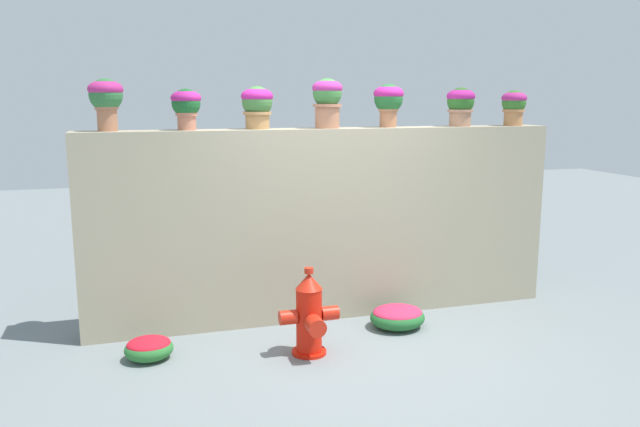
{
  "coord_description": "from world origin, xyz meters",
  "views": [
    {
      "loc": [
        -1.89,
        -4.83,
        2.23
      ],
      "look_at": [
        -0.14,
        0.96,
        1.11
      ],
      "focal_mm": 35.21,
      "sensor_mm": 36.0,
      "label": 1
    }
  ],
  "objects_px": {
    "potted_plant_6": "(514,104)",
    "fire_hydrant": "(310,316)",
    "potted_plant_0": "(106,97)",
    "flower_bush_right": "(397,316)",
    "potted_plant_3": "(327,98)",
    "flower_bush_left": "(149,348)",
    "potted_plant_2": "(257,104)",
    "potted_plant_5": "(461,103)",
    "potted_plant_4": "(388,100)",
    "potted_plant_1": "(186,104)"
  },
  "relations": [
    {
      "from": "potted_plant_0",
      "to": "potted_plant_2",
      "type": "distance_m",
      "value": 1.38
    },
    {
      "from": "potted_plant_0",
      "to": "flower_bush_right",
      "type": "height_order",
      "value": "potted_plant_0"
    },
    {
      "from": "potted_plant_5",
      "to": "fire_hydrant",
      "type": "relative_size",
      "value": 0.52
    },
    {
      "from": "potted_plant_0",
      "to": "potted_plant_4",
      "type": "bearing_deg",
      "value": 0.23
    },
    {
      "from": "flower_bush_right",
      "to": "potted_plant_0",
      "type": "bearing_deg",
      "value": 167.08
    },
    {
      "from": "potted_plant_3",
      "to": "potted_plant_0",
      "type": "bearing_deg",
      "value": 178.99
    },
    {
      "from": "potted_plant_3",
      "to": "flower_bush_right",
      "type": "bearing_deg",
      "value": -45.64
    },
    {
      "from": "potted_plant_4",
      "to": "potted_plant_6",
      "type": "xyz_separation_m",
      "value": [
        1.44,
        -0.06,
        -0.05
      ]
    },
    {
      "from": "potted_plant_5",
      "to": "potted_plant_6",
      "type": "distance_m",
      "value": 0.63
    },
    {
      "from": "potted_plant_3",
      "to": "potted_plant_5",
      "type": "xyz_separation_m",
      "value": [
        1.48,
        0.02,
        -0.05
      ]
    },
    {
      "from": "potted_plant_2",
      "to": "potted_plant_5",
      "type": "xyz_separation_m",
      "value": [
        2.18,
        -0.03,
        -0.0
      ]
    },
    {
      "from": "potted_plant_5",
      "to": "flower_bush_right",
      "type": "xyz_separation_m",
      "value": [
        -0.93,
        -0.59,
        -2.06
      ]
    },
    {
      "from": "potted_plant_1",
      "to": "fire_hydrant",
      "type": "bearing_deg",
      "value": -46.79
    },
    {
      "from": "potted_plant_4",
      "to": "potted_plant_5",
      "type": "relative_size",
      "value": 1.07
    },
    {
      "from": "potted_plant_6",
      "to": "potted_plant_3",
      "type": "bearing_deg",
      "value": 179.79
    },
    {
      "from": "potted_plant_0",
      "to": "potted_plant_1",
      "type": "distance_m",
      "value": 0.71
    },
    {
      "from": "flower_bush_left",
      "to": "potted_plant_6",
      "type": "bearing_deg",
      "value": 9.31
    },
    {
      "from": "potted_plant_1",
      "to": "potted_plant_3",
      "type": "xyz_separation_m",
      "value": [
        1.37,
        -0.02,
        0.06
      ]
    },
    {
      "from": "potted_plant_0",
      "to": "potted_plant_6",
      "type": "relative_size",
      "value": 1.24
    },
    {
      "from": "potted_plant_0",
      "to": "potted_plant_4",
      "type": "distance_m",
      "value": 2.74
    },
    {
      "from": "potted_plant_6",
      "to": "fire_hydrant",
      "type": "xyz_separation_m",
      "value": [
        -2.57,
        -0.94,
        -1.81
      ]
    },
    {
      "from": "potted_plant_0",
      "to": "potted_plant_3",
      "type": "relative_size",
      "value": 0.96
    },
    {
      "from": "fire_hydrant",
      "to": "flower_bush_right",
      "type": "xyz_separation_m",
      "value": [
        1.01,
        0.38,
        -0.23
      ]
    },
    {
      "from": "fire_hydrant",
      "to": "flower_bush_left",
      "type": "relative_size",
      "value": 1.89
    },
    {
      "from": "potted_plant_3",
      "to": "potted_plant_6",
      "type": "bearing_deg",
      "value": -0.21
    },
    {
      "from": "potted_plant_3",
      "to": "flower_bush_left",
      "type": "relative_size",
      "value": 1.17
    },
    {
      "from": "potted_plant_3",
      "to": "potted_plant_5",
      "type": "distance_m",
      "value": 1.48
    },
    {
      "from": "potted_plant_3",
      "to": "flower_bush_left",
      "type": "height_order",
      "value": "potted_plant_3"
    },
    {
      "from": "potted_plant_1",
      "to": "potted_plant_6",
      "type": "relative_size",
      "value": 1.01
    },
    {
      "from": "fire_hydrant",
      "to": "flower_bush_left",
      "type": "height_order",
      "value": "fire_hydrant"
    },
    {
      "from": "potted_plant_3",
      "to": "potted_plant_4",
      "type": "distance_m",
      "value": 0.67
    },
    {
      "from": "potted_plant_3",
      "to": "potted_plant_6",
      "type": "height_order",
      "value": "potted_plant_3"
    },
    {
      "from": "potted_plant_0",
      "to": "potted_plant_4",
      "type": "height_order",
      "value": "potted_plant_0"
    },
    {
      "from": "potted_plant_5",
      "to": "flower_bush_right",
      "type": "height_order",
      "value": "potted_plant_5"
    },
    {
      "from": "flower_bush_left",
      "to": "flower_bush_right",
      "type": "distance_m",
      "value": 2.37
    },
    {
      "from": "potted_plant_6",
      "to": "flower_bush_right",
      "type": "distance_m",
      "value": 2.63
    },
    {
      "from": "potted_plant_1",
      "to": "fire_hydrant",
      "type": "distance_m",
      "value": 2.26
    },
    {
      "from": "flower_bush_right",
      "to": "potted_plant_4",
      "type": "bearing_deg",
      "value": 79.0
    },
    {
      "from": "potted_plant_2",
      "to": "potted_plant_5",
      "type": "bearing_deg",
      "value": -0.66
    },
    {
      "from": "potted_plant_6",
      "to": "potted_plant_0",
      "type": "bearing_deg",
      "value": 179.39
    },
    {
      "from": "potted_plant_6",
      "to": "fire_hydrant",
      "type": "relative_size",
      "value": 0.48
    },
    {
      "from": "potted_plant_1",
      "to": "potted_plant_4",
      "type": "relative_size",
      "value": 0.87
    },
    {
      "from": "potted_plant_2",
      "to": "potted_plant_3",
      "type": "relative_size",
      "value": 0.84
    },
    {
      "from": "potted_plant_6",
      "to": "flower_bush_left",
      "type": "height_order",
      "value": "potted_plant_6"
    },
    {
      "from": "potted_plant_2",
      "to": "potted_plant_3",
      "type": "bearing_deg",
      "value": -3.79
    },
    {
      "from": "potted_plant_0",
      "to": "potted_plant_1",
      "type": "height_order",
      "value": "potted_plant_0"
    },
    {
      "from": "potted_plant_4",
      "to": "flower_bush_left",
      "type": "relative_size",
      "value": 1.05
    },
    {
      "from": "potted_plant_0",
      "to": "flower_bush_left",
      "type": "xyz_separation_m",
      "value": [
        0.25,
        -0.69,
        -2.13
      ]
    },
    {
      "from": "potted_plant_3",
      "to": "flower_bush_left",
      "type": "distance_m",
      "value": 2.87
    },
    {
      "from": "potted_plant_3",
      "to": "potted_plant_2",
      "type": "bearing_deg",
      "value": 176.21
    }
  ]
}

